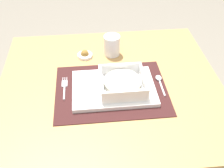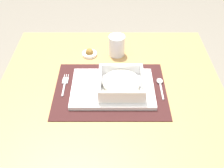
% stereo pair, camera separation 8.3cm
% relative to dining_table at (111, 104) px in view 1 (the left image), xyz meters
% --- Properties ---
extents(dining_table, '(0.86, 0.79, 0.72)m').
position_rel_dining_table_xyz_m(dining_table, '(0.00, 0.00, 0.00)').
color(dining_table, '#B2844C').
rests_on(dining_table, ground).
extents(placemat, '(0.42, 0.32, 0.00)m').
position_rel_dining_table_xyz_m(placemat, '(0.00, -0.03, 0.11)').
color(placemat, '#381919').
rests_on(placemat, dining_table).
extents(serving_plate, '(0.31, 0.22, 0.02)m').
position_rel_dining_table_xyz_m(serving_plate, '(0.01, -0.04, 0.12)').
color(serving_plate, white).
rests_on(serving_plate, placemat).
extents(porridge_bowl, '(0.17, 0.17, 0.05)m').
position_rel_dining_table_xyz_m(porridge_bowl, '(0.04, -0.04, 0.14)').
color(porridge_bowl, white).
rests_on(porridge_bowl, serving_plate).
extents(fork, '(0.02, 0.13, 0.00)m').
position_rel_dining_table_xyz_m(fork, '(-0.18, -0.00, 0.11)').
color(fork, silver).
rests_on(fork, placemat).
extents(spoon, '(0.02, 0.12, 0.01)m').
position_rel_dining_table_xyz_m(spoon, '(0.19, -0.00, 0.11)').
color(spoon, silver).
rests_on(spoon, placemat).
extents(butter_knife, '(0.01, 0.13, 0.01)m').
position_rel_dining_table_xyz_m(butter_knife, '(0.16, -0.03, 0.11)').
color(butter_knife, black).
rests_on(butter_knife, placemat).
extents(drinking_glass, '(0.07, 0.07, 0.09)m').
position_rel_dining_table_xyz_m(drinking_glass, '(0.03, 0.21, 0.15)').
color(drinking_glass, white).
rests_on(drinking_glass, dining_table).
extents(condiment_saucer, '(0.06, 0.06, 0.04)m').
position_rel_dining_table_xyz_m(condiment_saucer, '(-0.09, 0.20, 0.12)').
color(condiment_saucer, white).
rests_on(condiment_saucer, dining_table).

